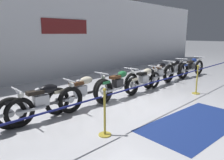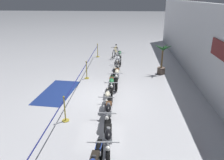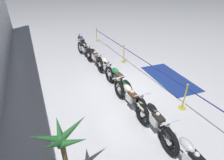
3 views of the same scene
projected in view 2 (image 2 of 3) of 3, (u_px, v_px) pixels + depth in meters
name	position (u px, v px, depth m)	size (l,w,h in m)	color
ground_plane	(101.00, 95.00, 10.64)	(120.00, 120.00, 0.00)	silver
back_wall	(216.00, 55.00, 9.54)	(28.00, 0.29, 4.20)	white
motorcycle_green_0	(120.00, 57.00, 15.51)	(2.16, 0.62, 0.93)	black
motorcycle_silver_1	(118.00, 62.00, 14.26)	(2.42, 0.62, 0.94)	black
motorcycle_black_2	(116.00, 69.00, 12.93)	(2.32, 0.62, 0.96)	black
motorcycle_cream_3	(117.00, 76.00, 11.72)	(2.41, 0.62, 0.95)	black
motorcycle_green_4	(112.00, 86.00, 10.42)	(2.23, 0.62, 0.97)	black
motorcycle_cream_5	(108.00, 99.00, 9.17)	(2.09, 0.62, 0.91)	black
motorcycle_black_6	(109.00, 114.00, 7.97)	(2.38, 0.62, 0.99)	black
motorcycle_black_7	(108.00, 140.00, 6.55)	(2.22, 0.62, 0.96)	black
bicycle	(115.00, 52.00, 17.02)	(1.70, 0.51, 0.95)	black
potted_palm_left_of_row	(162.00, 60.00, 13.20)	(0.83, 1.12, 1.93)	brown
stanchion_far_left	(84.00, 69.00, 11.90)	(13.91, 0.28, 1.05)	gold
stanchion_mid_left	(87.00, 73.00, 12.63)	(0.28, 0.28, 1.05)	gold
stanchion_mid_right	(65.00, 113.00, 8.32)	(0.28, 0.28, 1.05)	gold
floor_banner	(57.00, 92.00, 10.95)	(3.09, 1.48, 0.01)	navy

